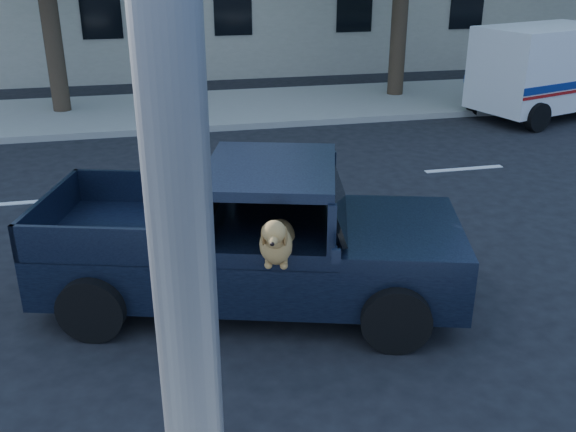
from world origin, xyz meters
name	(u,v)px	position (x,y,z in m)	size (l,w,h in m)	color
ground	(308,269)	(0.00, 0.00, 0.00)	(120.00, 120.00, 0.00)	black
far_sidewalk	(221,108)	(0.00, 9.20, 0.07)	(60.00, 4.00, 0.15)	gray
lane_stripes	(366,176)	(2.00, 3.40, 0.01)	(21.60, 0.14, 0.01)	silver
pickup_truck	(245,257)	(-0.93, -0.61, 0.59)	(5.17, 3.19, 1.73)	black
mail_truck	(548,78)	(7.95, 6.87, 0.98)	(4.45, 3.06, 2.24)	silver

